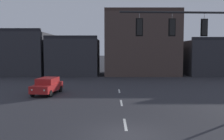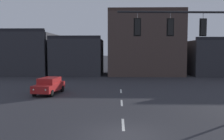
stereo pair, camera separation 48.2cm
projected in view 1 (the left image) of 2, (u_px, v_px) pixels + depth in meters
ground_plane at (126, 136)px, 12.52m from camera, size 400.00×400.00×0.00m
lane_centreline at (124, 124)px, 14.51m from camera, size 0.16×26.40×0.01m
signal_mast_near_side at (198, 40)px, 14.51m from camera, size 6.91×0.56×7.22m
car_lot_nearside at (46, 86)px, 24.51m from camera, size 2.32×4.60×1.61m
building_row at (145, 53)px, 45.42m from camera, size 58.15×13.26×11.11m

